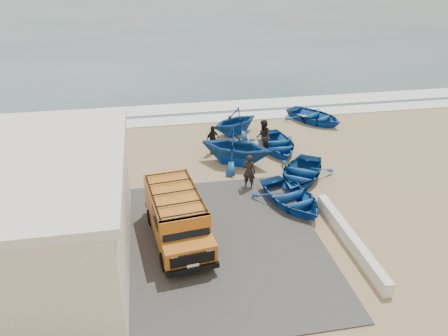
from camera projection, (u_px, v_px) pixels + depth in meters
ground at (212, 216)px, 19.03m from camera, size 160.00×160.00×0.00m
slab at (169, 248)px, 16.94m from camera, size 12.00×10.00×0.05m
ocean at (156, 23)px, 68.20m from camera, size 180.00×88.00×0.01m
surf_line at (184, 120)px, 29.56m from camera, size 180.00×1.60×0.06m
surf_wash at (181, 108)px, 31.76m from camera, size 180.00×2.20×0.04m
building at (6, 216)px, 15.09m from camera, size 8.40×9.40×4.30m
parapet at (350, 239)px, 17.08m from camera, size 0.35×6.00×0.55m
van at (177, 215)px, 17.05m from camera, size 2.46×5.01×2.06m
boat_near_left at (292, 197)px, 19.69m from camera, size 3.72×4.46×0.79m
boat_near_right at (301, 172)px, 21.84m from camera, size 4.56×4.85×0.82m
boat_mid_left at (236, 146)px, 23.22m from camera, size 5.07×4.88×2.06m
boat_mid_right at (277, 144)px, 25.09m from camera, size 2.78×3.88×0.80m
boat_far_left at (235, 121)px, 27.06m from camera, size 4.21×4.03×1.72m
boat_far_right at (314, 116)px, 29.14m from camera, size 4.61×4.94×0.83m
fisherman_front at (249, 171)px, 20.97m from camera, size 0.75×0.68×1.72m
fisherman_middle at (263, 137)px, 24.48m from camera, size 0.96×1.11×1.97m
fisherman_back at (213, 140)px, 24.55m from camera, size 1.02×0.85×1.64m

